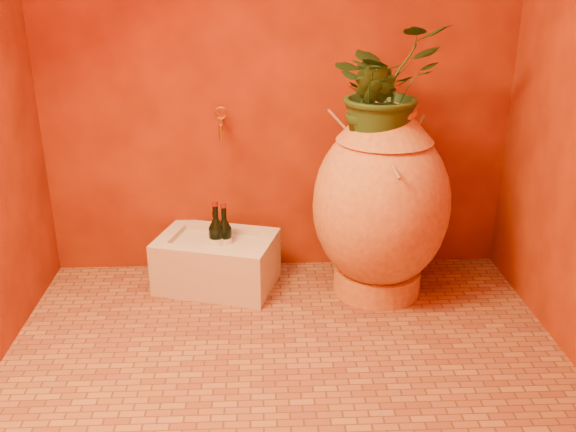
{
  "coord_description": "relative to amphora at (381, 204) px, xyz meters",
  "views": [
    {
      "loc": [
        -0.1,
        -2.36,
        1.63
      ],
      "look_at": [
        0.02,
        0.35,
        0.55
      ],
      "focal_mm": 40.0,
      "sensor_mm": 36.0,
      "label": 1
    }
  ],
  "objects": [
    {
      "name": "wall_back",
      "position": [
        -0.51,
        0.35,
        0.76
      ],
      "size": [
        2.5,
        0.02,
        2.5
      ],
      "primitive_type": "cube",
      "color": "#5F1705",
      "rests_on": "ground"
    },
    {
      "name": "stone_basin",
      "position": [
        -0.85,
        0.1,
        -0.36
      ],
      "size": [
        0.69,
        0.57,
        0.28
      ],
      "rotation": [
        0.0,
        0.0,
        -0.29
      ],
      "color": "beige",
      "rests_on": "floor"
    },
    {
      "name": "floor",
      "position": [
        -0.51,
        -0.65,
        -0.49
      ],
      "size": [
        2.5,
        2.5,
        0.0
      ],
      "primitive_type": "plane",
      "color": "#925930",
      "rests_on": "ground"
    },
    {
      "name": "wine_bottle_b",
      "position": [
        -0.85,
        0.11,
        -0.23
      ],
      "size": [
        0.07,
        0.07,
        0.3
      ],
      "color": "black",
      "rests_on": "stone_basin"
    },
    {
      "name": "plant_main",
      "position": [
        -0.02,
        0.01,
        0.58
      ],
      "size": [
        0.69,
        0.67,
        0.6
      ],
      "primitive_type": "imported",
      "rotation": [
        0.0,
        0.0,
        0.5
      ],
      "color": "#204017",
      "rests_on": "amphora"
    },
    {
      "name": "wall_tap",
      "position": [
        -0.81,
        0.27,
        0.37
      ],
      "size": [
        0.07,
        0.15,
        0.16
      ],
      "color": "#B17528",
      "rests_on": "wall_back"
    },
    {
      "name": "plant_side",
      "position": [
        -0.08,
        -0.04,
        0.49
      ],
      "size": [
        0.31,
        0.3,
        0.43
      ],
      "primitive_type": "imported",
      "rotation": [
        0.0,
        0.0,
        -0.66
      ],
      "color": "#204017",
      "rests_on": "amphora"
    },
    {
      "name": "amphora",
      "position": [
        0.0,
        0.0,
        0.0
      ],
      "size": [
        0.92,
        0.92,
        0.99
      ],
      "rotation": [
        0.0,
        0.0,
        -0.43
      ],
      "color": "#D58B3C",
      "rests_on": "floor"
    },
    {
      "name": "wine_bottle_c",
      "position": [
        -0.8,
        0.09,
        -0.22
      ],
      "size": [
        0.08,
        0.08,
        0.32
      ],
      "color": "black",
      "rests_on": "stone_basin"
    },
    {
      "name": "wine_bottle_a",
      "position": [
        -0.84,
        0.08,
        -0.22
      ],
      "size": [
        0.08,
        0.08,
        0.34
      ],
      "color": "black",
      "rests_on": "stone_basin"
    }
  ]
}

